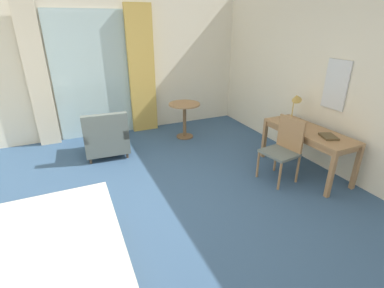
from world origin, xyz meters
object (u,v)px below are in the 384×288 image
object	(u,v)px
desk_chair	(284,146)
armchair_by_window	(106,138)
writing_desk	(308,135)
round_cafe_table	(184,113)
desk_lamp	(296,101)
closed_book	(329,137)

from	to	relation	value
desk_chair	armchair_by_window	xyz separation A→B (m)	(-2.31, 1.97, -0.21)
writing_desk	round_cafe_table	size ratio (longest dim) A/B	2.04
writing_desk	armchair_by_window	size ratio (longest dim) A/B	1.75
desk_lamp	closed_book	size ratio (longest dim) A/B	1.88
desk_lamp	armchair_by_window	xyz separation A→B (m)	(-2.91, 1.47, -0.71)
desk_chair	armchair_by_window	world-z (taller)	desk_chair
writing_desk	desk_lamp	world-z (taller)	desk_lamp
closed_book	round_cafe_table	bearing A→B (deg)	136.85
closed_book	desk_chair	bearing A→B (deg)	168.16
writing_desk	round_cafe_table	world-z (taller)	round_cafe_table
desk_chair	desk_lamp	xyz separation A→B (m)	(0.60, 0.50, 0.50)
writing_desk	desk_chair	xyz separation A→B (m)	(-0.49, -0.03, -0.09)
writing_desk	armchair_by_window	world-z (taller)	armchair_by_window
writing_desk	round_cafe_table	bearing A→B (deg)	118.70
desk_lamp	armchair_by_window	world-z (taller)	desk_lamp
desk_chair	armchair_by_window	size ratio (longest dim) A/B	1.14
desk_chair	closed_book	distance (m)	0.63
writing_desk	desk_lamp	size ratio (longest dim) A/B	3.04
round_cafe_table	armchair_by_window	bearing A→B (deg)	-172.31
desk_chair	armchair_by_window	distance (m)	3.05
writing_desk	armchair_by_window	distance (m)	3.42
desk_lamp	round_cafe_table	distance (m)	2.18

